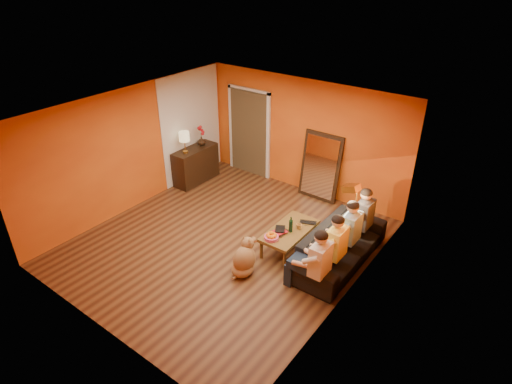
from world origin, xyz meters
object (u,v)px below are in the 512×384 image
Objects in this scene: person_far_left at (320,264)px; person_mid_right at (351,232)px; sofa at (340,246)px; sideboard at (196,165)px; wine_bottle at (291,224)px; person_mid_left at (336,247)px; vase at (202,141)px; table_lamp at (185,142)px; coffee_table at (289,239)px; tumbler at (299,226)px; laptop at (308,224)px; dog at (244,257)px; floor_lamp at (353,223)px; mirror_frame at (321,167)px; person_far_right at (364,219)px.

person_far_left and person_mid_right have the same top height.
person_mid_right is at bearing -52.43° from sofa.
sideboard is 3.52m from wine_bottle.
vase is (-4.37, 1.46, 0.35)m from person_mid_left.
coffee_table is at bearing -11.65° from table_lamp.
tumbler is 0.34× the size of laptop.
table_lamp is 0.75× the size of dog.
floor_lamp is 1.18× the size of person_far_left.
person_mid_right is (0.00, 1.10, 0.00)m from person_far_left.
mirror_frame is 2.23m from floor_lamp.
person_mid_left is 1.00× the size of person_far_right.
sideboard reaches higher than wine_bottle.
wine_bottle is (0.58, -2.11, -0.18)m from mirror_frame.
dog is 1.08m from wine_bottle.
sideboard is at bearing 171.36° from person_mid_right.
person_mid_right is at bearing 20.19° from wine_bottle.
person_far_left is 11.48× the size of tumbler.
floor_lamp is (4.34, -0.22, -0.39)m from table_lamp.
tumbler is (0.35, 1.19, 0.13)m from dog.
table_lamp reaches higher than person_mid_left.
mirror_frame is 2.20m from wine_bottle.
sofa is at bearing -32.33° from laptop.
floor_lamp is at bearing -94.18° from person_far_right.
laptop is (3.50, -0.63, 0.01)m from sideboard.
laptop is at bearing 127.73° from person_far_left.
coffee_table is (3.32, -0.98, -0.21)m from sideboard.
floor_lamp is at bearing 102.15° from person_mid_right.
coffee_table is 3.93× the size of laptop.
sofa is at bearing 17.12° from wine_bottle.
table_lamp is at bearing -174.95° from floor_lamp.
sideboard is 2.31× the size of table_lamp.
tumbler is 0.24m from laptop.
laptop is at bearing -149.30° from person_far_right.
sideboard is (-2.79, -1.08, -0.34)m from mirror_frame.
person_far_left is at bearing -43.93° from tumbler.
person_mid_left is at bearing -15.52° from sideboard.
person_mid_left is 1.06m from laptop.
sideboard is 5.56× the size of vase.
sideboard is 3.46m from coffee_table.
vase is (-4.24, 1.01, 0.63)m from sofa.
table_lamp is 0.42× the size of person_far_left.
vase is at bearing 90.00° from sideboard.
sideboard is at bearing 141.70° from dog.
tumbler is (-0.93, 0.35, -0.14)m from person_mid_left.
vase is at bearing 143.43° from laptop.
person_mid_left reaches higher than dog.
person_far_right is at bearing 42.46° from wine_bottle.
person_far_left is at bearing -90.00° from person_mid_left.
table_lamp is at bearing 161.48° from person_far_left.
sideboard is 0.74m from table_lamp.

